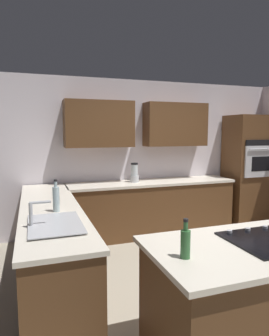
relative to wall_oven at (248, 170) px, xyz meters
name	(u,v)px	position (x,y,z in m)	size (l,w,h in m)	color
ground_plane	(214,278)	(1.85, 1.72, -1.02)	(14.00, 14.00, 0.00)	#9E937F
wall_back	(147,148)	(1.92, -0.33, 0.43)	(6.00, 0.44, 2.60)	silver
lower_cabinets_back	(152,209)	(1.95, 0.00, -0.59)	(2.80, 0.60, 0.86)	brown
countertop_back	(152,183)	(1.95, 0.00, -0.14)	(2.84, 0.64, 0.04)	silver
lower_cabinets_side	(51,246)	(3.67, 1.17, -0.59)	(0.60, 2.90, 0.86)	brown
countertop_side	(50,207)	(3.67, 1.17, -0.14)	(0.64, 2.94, 0.04)	silver
wall_oven	(248,170)	(0.00, 0.00, 0.00)	(0.80, 0.66, 2.02)	brown
sink_unit	(54,224)	(3.68, 1.93, -0.10)	(0.46, 0.70, 0.23)	#515456
blender	(134,174)	(2.25, -0.03, 0.02)	(0.15, 0.15, 0.32)	silver
dish_soap_bottle	(56,198)	(3.62, 1.45, 0.02)	(0.07, 0.07, 0.34)	silver
oil_bottle	(185,243)	(2.91, 2.92, -0.01)	(0.07, 0.07, 0.27)	#336B38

